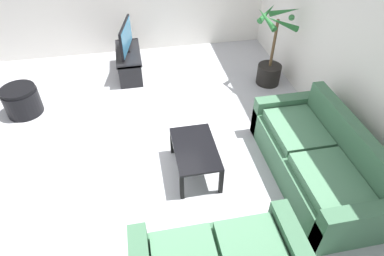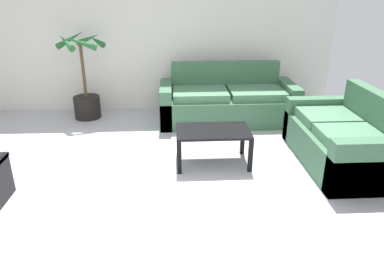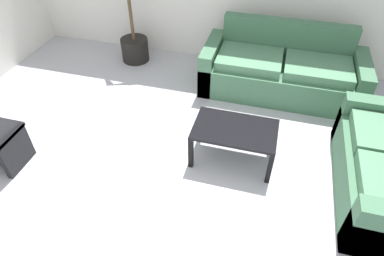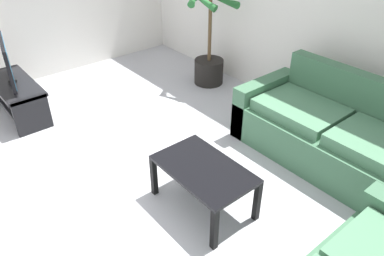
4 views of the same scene
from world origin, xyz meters
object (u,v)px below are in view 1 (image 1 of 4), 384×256
at_px(tv, 126,37).
at_px(coffee_table, 195,151).
at_px(ottoman, 22,101).
at_px(tv_stand, 129,59).
at_px(couch_main, 315,161).
at_px(potted_palm, 271,60).

bearing_deg(tv, coffee_table, 14.90).
height_order(coffee_table, ottoman, ottoman).
relative_size(tv_stand, ottoman, 1.95).
relative_size(couch_main, potted_palm, 1.52).
distance_m(tv, coffee_table, 2.86).
bearing_deg(ottoman, couch_main, 61.08).
height_order(tv_stand, potted_palm, potted_palm).
height_order(tv, ottoman, tv).
xyz_separation_m(couch_main, coffee_table, (-0.40, -1.50, 0.07)).
bearing_deg(ottoman, tv_stand, 117.62).
xyz_separation_m(couch_main, tv_stand, (-3.14, -2.23, -0.01)).
distance_m(coffee_table, ottoman, 3.09).
bearing_deg(potted_palm, couch_main, -6.57).
relative_size(tv_stand, potted_palm, 0.78).
distance_m(couch_main, coffee_table, 1.55).
height_order(potted_palm, ottoman, potted_palm).
xyz_separation_m(coffee_table, potted_palm, (-1.90, 1.76, 0.10)).
bearing_deg(ottoman, coffee_table, 54.10).
xyz_separation_m(tv_stand, ottoman, (0.93, -1.77, -0.06)).
bearing_deg(coffee_table, ottoman, -125.90).
bearing_deg(coffee_table, tv, -165.10).
bearing_deg(coffee_table, tv_stand, -165.04).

